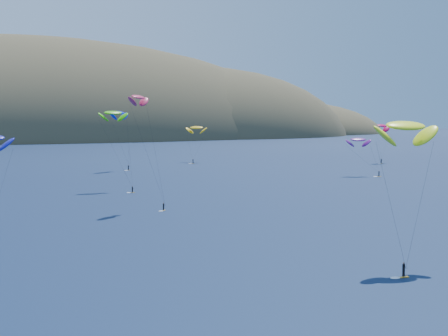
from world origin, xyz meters
TOP-DOWN VIEW (x-y plane):
  - island at (39.40, 562.36)m, footprint 730.00×300.00m
  - kitesurfer_2 at (1.21, 27.40)m, footprint 10.72×9.29m
  - kitesurfer_3 at (-13.38, 126.97)m, footprint 7.68×11.32m
  - kitesurfer_4 at (3.47, 185.35)m, footprint 9.54×8.39m
  - kitesurfer_6 at (70.94, 132.29)m, footprint 9.02×10.08m
  - kitesurfer_8 at (115.52, 176.11)m, footprint 10.24×9.21m
  - kitesurfer_9 at (-17.36, 89.66)m, footprint 7.86×8.37m
  - kitesurfer_11 at (45.04, 213.06)m, footprint 10.61×13.89m

SIDE VIEW (x-z plane):
  - island at x=39.40m, z-range -115.74..94.26m
  - kitesurfer_6 at x=70.94m, z-range 4.87..19.20m
  - kitesurfer_11 at x=45.04m, z-range 6.17..23.54m
  - kitesurfer_8 at x=115.52m, z-range 6.56..24.95m
  - kitesurfer_2 at x=1.21m, z-range 8.00..29.12m
  - kitesurfer_3 at x=-13.38m, z-range 9.26..32.15m
  - kitesurfer_4 at x=3.47m, z-range 9.29..32.87m
  - kitesurfer_9 at x=-17.36m, z-range 10.98..36.66m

